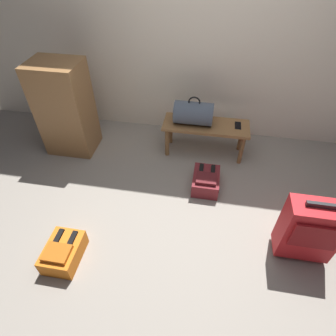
# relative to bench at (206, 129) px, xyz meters

# --- Properties ---
(ground_plane) EXTENTS (6.60, 6.60, 0.00)m
(ground_plane) POSITION_rel_bench_xyz_m (-0.12, -1.08, -0.35)
(ground_plane) COLOR gray
(back_wall) EXTENTS (6.00, 0.10, 2.80)m
(back_wall) POSITION_rel_bench_xyz_m (-0.12, 0.52, 1.05)
(back_wall) COLOR silver
(back_wall) RESTS_ON ground
(bench) EXTENTS (1.00, 0.36, 0.42)m
(bench) POSITION_rel_bench_xyz_m (0.00, 0.00, 0.00)
(bench) COLOR olive
(bench) RESTS_ON ground
(duffel_bag_slate) EXTENTS (0.44, 0.26, 0.34)m
(duffel_bag_slate) POSITION_rel_bench_xyz_m (-0.16, -0.00, 0.20)
(duffel_bag_slate) COLOR #475160
(duffel_bag_slate) RESTS_ON bench
(cell_phone) EXTENTS (0.07, 0.14, 0.01)m
(cell_phone) POSITION_rel_bench_xyz_m (0.36, 0.03, 0.07)
(cell_phone) COLOR black
(cell_phone) RESTS_ON bench
(suitcase_upright_red) EXTENTS (0.44, 0.24, 0.67)m
(suitcase_upright_red) POSITION_rel_bench_xyz_m (0.93, -1.26, -0.01)
(suitcase_upright_red) COLOR red
(suitcase_upright_red) RESTS_ON ground
(backpack_orange) EXTENTS (0.28, 0.38, 0.21)m
(backpack_orange) POSITION_rel_bench_xyz_m (-1.08, -1.67, -0.26)
(backpack_orange) COLOR orange
(backpack_orange) RESTS_ON ground
(backpack_maroon) EXTENTS (0.28, 0.38, 0.21)m
(backpack_maroon) POSITION_rel_bench_xyz_m (0.07, -0.60, -0.26)
(backpack_maroon) COLOR maroon
(backpack_maroon) RESTS_ON ground
(side_cabinet) EXTENTS (0.56, 0.44, 1.10)m
(side_cabinet) POSITION_rel_bench_xyz_m (-1.63, -0.16, 0.20)
(side_cabinet) COLOR olive
(side_cabinet) RESTS_ON ground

